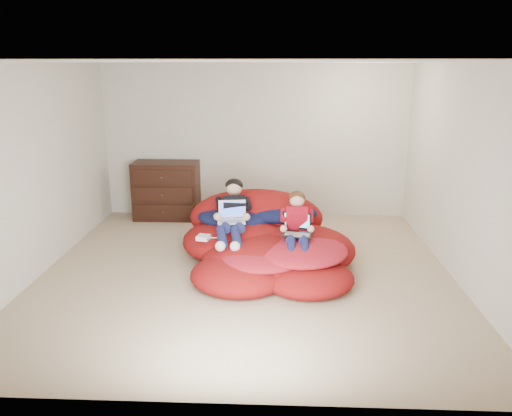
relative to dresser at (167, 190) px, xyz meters
The scene contains 9 objects.
room_shell 2.67m from the dresser, 56.77° to the right, with size 5.10×5.10×2.77m.
dresser is the anchor object (origin of this frame).
beanbag_pile 2.54m from the dresser, 48.20° to the right, with size 2.26×2.32×0.89m.
cream_pillow 1.66m from the dresser, 43.98° to the right, with size 0.42×0.27×0.27m, color beige.
older_boy 2.21m from the dresser, 55.23° to the right, with size 0.38×1.13×0.66m.
younger_boy 2.97m from the dresser, 45.67° to the right, with size 0.29×0.93×0.65m.
laptop_white 2.29m from the dresser, 56.67° to the right, with size 0.37×0.32×0.25m.
laptop_black 2.99m from the dresser, 46.12° to the right, with size 0.40×0.40×0.25m.
power_adapter 2.34m from the dresser, 66.78° to the right, with size 0.15×0.15×0.05m, color white.
Camera 1 is at (0.37, -5.70, 2.46)m, focal length 35.00 mm.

